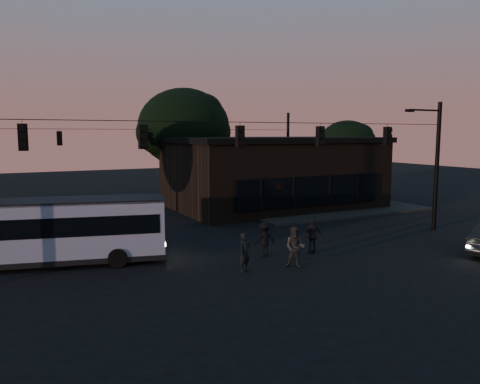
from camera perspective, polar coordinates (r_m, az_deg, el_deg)
name	(u,v)px	position (r m, az deg, el deg)	size (l,w,h in m)	color
ground	(286,279)	(18.85, 5.66, -10.45)	(120.00, 120.00, 0.00)	black
sidewalk_far_right	(319,206)	(36.76, 9.55, -1.73)	(14.00, 10.00, 0.15)	black
building	(273,172)	(36.41, 3.98, 2.44)	(15.40, 10.41, 5.40)	black
tree_behind	(184,127)	(39.55, -6.85, 7.83)	(7.60, 7.60, 9.43)	black
tree_right	(347,145)	(43.21, 12.91, 5.58)	(5.20, 5.20, 6.86)	black
signal_rig_near	(240,161)	(21.47, 0.00, 3.84)	(26.24, 0.30, 7.50)	black
signal_rig_far	(144,153)	(36.43, -11.62, 4.67)	(26.24, 0.30, 7.50)	black
bus	(45,229)	(21.91, -22.67, -4.15)	(10.43, 4.70, 2.86)	#8C91B2
pedestrian_a	(245,253)	(19.43, 0.60, -7.39)	(0.59, 0.39, 1.62)	black
pedestrian_b	(295,247)	(20.17, 6.73, -6.70)	(0.85, 0.67, 1.76)	#2C2B28
pedestrian_c	(312,236)	(22.56, 8.80, -5.30)	(1.00, 0.42, 1.71)	black
pedestrian_d	(265,239)	(21.86, 3.02, -5.77)	(1.04, 0.60, 1.61)	black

